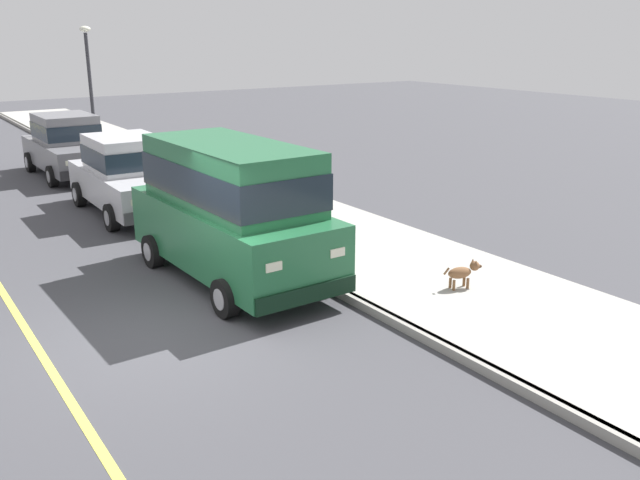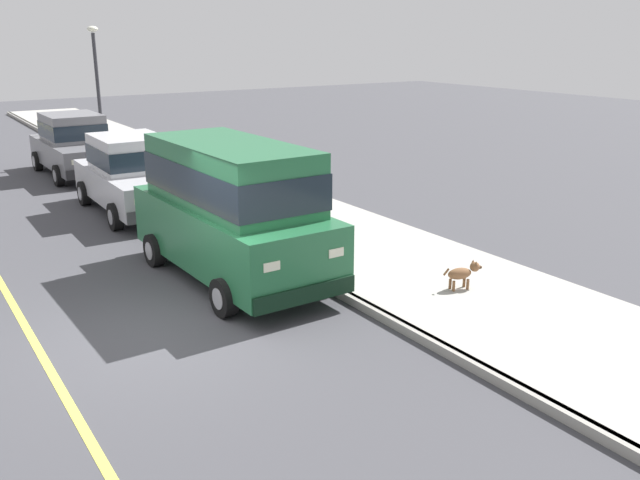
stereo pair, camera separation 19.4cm
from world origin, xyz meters
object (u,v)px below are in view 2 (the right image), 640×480
Objects in this scene: car_grey_sedan at (74,144)px; dog_brown at (463,273)px; car_green_van at (232,205)px; car_silver_sedan at (132,173)px; street_lamp at (97,77)px.

car_grey_sedan reaches higher than dog_brown.
car_silver_sedan is at bearing 89.48° from car_green_van.
car_green_van is 4.25m from dog_brown.
street_lamp is at bearing 95.00° from dog_brown.
dog_brown is (2.89, -2.96, -0.97)m from car_green_van.
street_lamp is (1.41, 7.54, 1.92)m from car_silver_sedan.
dog_brown is 16.53m from street_lamp.
car_grey_sedan is 3.11m from street_lamp.
car_grey_sedan is at bearing 90.24° from car_silver_sedan.
car_green_van is 6.64× the size of dog_brown.
car_silver_sedan is 1.05× the size of street_lamp.
car_grey_sedan is at bearing -126.06° from street_lamp.
dog_brown is at bearing -78.68° from car_grey_sedan.
car_green_van is 13.49m from street_lamp.
street_lamp is (1.44, 1.97, 1.92)m from car_grey_sedan.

